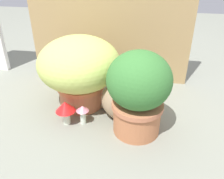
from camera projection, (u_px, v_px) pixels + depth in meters
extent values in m
plane|color=gray|center=(98.00, 116.00, 1.35)|extent=(6.00, 6.00, 0.00)
cube|color=tan|center=(109.00, 17.00, 1.56)|extent=(1.12, 0.03, 0.90)
cylinder|color=#C36F4A|center=(81.00, 94.00, 1.43)|extent=(0.26, 0.26, 0.14)
cylinder|color=#C97044|center=(81.00, 85.00, 1.40)|extent=(0.28, 0.28, 0.02)
ellipsoid|color=#BCCC62|center=(79.00, 63.00, 1.33)|extent=(0.47, 0.47, 0.31)
cylinder|color=#B86E46|center=(137.00, 117.00, 1.21)|extent=(0.24, 0.24, 0.17)
cylinder|color=#BF704D|center=(138.00, 105.00, 1.17)|extent=(0.26, 0.26, 0.02)
ellipsoid|color=#377533|center=(139.00, 80.00, 1.10)|extent=(0.31, 0.31, 0.28)
ellipsoid|color=#9E8465|center=(123.00, 102.00, 1.28)|extent=(0.30, 0.25, 0.22)
ellipsoid|color=#CFBE8D|center=(139.00, 109.00, 1.24)|extent=(0.10, 0.12, 0.11)
sphere|color=#9E8465|center=(143.00, 89.00, 1.17)|extent=(0.14, 0.14, 0.11)
cone|color=#9E8465|center=(146.00, 76.00, 1.17)|extent=(0.05, 0.05, 0.04)
cone|color=#9E8465|center=(142.00, 81.00, 1.12)|extent=(0.05, 0.05, 0.04)
cylinder|color=#9E8465|center=(108.00, 106.00, 1.40)|extent=(0.18, 0.10, 0.07)
cylinder|color=silver|center=(66.00, 117.00, 1.28)|extent=(0.04, 0.04, 0.08)
cone|color=red|center=(65.00, 106.00, 1.24)|extent=(0.11, 0.11, 0.06)
cylinder|color=silver|center=(83.00, 117.00, 1.28)|extent=(0.03, 0.03, 0.08)
cone|color=pink|center=(82.00, 108.00, 1.25)|extent=(0.07, 0.07, 0.03)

